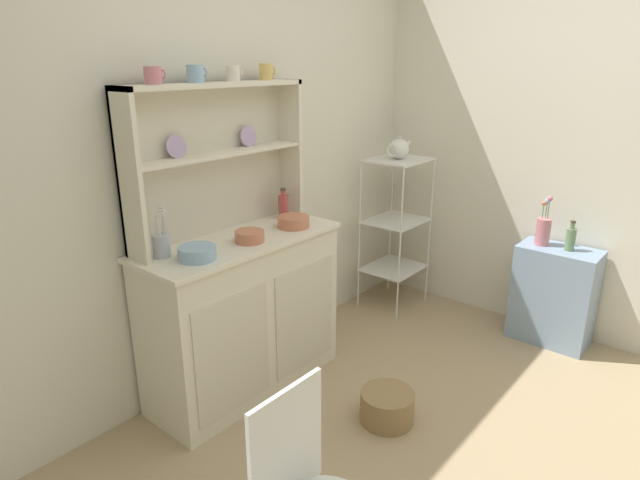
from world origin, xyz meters
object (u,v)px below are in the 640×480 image
at_px(side_shelf_blue, 554,295).
at_px(utensil_jar, 161,245).
at_px(hutch_cabinet, 244,313).
at_px(hutch_shelf_unit, 214,149).
at_px(flower_vase, 543,229).
at_px(bakers_rack, 396,216).
at_px(jam_bottle, 283,206).
at_px(floor_basket, 387,406).
at_px(cup_rose_0, 153,75).
at_px(bowl_mixing_large, 197,253).
at_px(oil_bottle, 571,238).
at_px(porcelain_teapot, 399,149).

height_order(side_shelf_blue, utensil_jar, utensil_jar).
distance_m(hutch_cabinet, utensil_jar, 0.64).
xyz_separation_m(hutch_cabinet, hutch_shelf_unit, (-0.00, 0.17, 0.88)).
bearing_deg(flower_vase, utensil_jar, 151.84).
distance_m(bakers_rack, side_shelf_blue, 1.17).
xyz_separation_m(hutch_shelf_unit, jam_bottle, (0.42, -0.08, -0.37)).
xyz_separation_m(hutch_cabinet, utensil_jar, (-0.42, 0.08, 0.49)).
relative_size(side_shelf_blue, floor_basket, 2.32).
bearing_deg(hutch_cabinet, jam_bottle, 11.68).
relative_size(hutch_shelf_unit, cup_rose_0, 11.44).
distance_m(cup_rose_0, bowl_mixing_large, 0.81).
bearing_deg(utensil_jar, bakers_rack, -3.81).
relative_size(floor_basket, utensil_jar, 1.15).
bearing_deg(utensil_jar, hutch_shelf_unit, 11.93).
xyz_separation_m(bowl_mixing_large, utensil_jar, (-0.09, 0.15, 0.03)).
relative_size(floor_basket, oil_bottle, 1.44).
distance_m(bowl_mixing_large, porcelain_teapot, 1.79).
bearing_deg(flower_vase, floor_basket, 170.55).
distance_m(porcelain_teapot, flower_vase, 1.08).
xyz_separation_m(cup_rose_0, utensil_jar, (-0.07, -0.04, -0.76)).
relative_size(cup_rose_0, jam_bottle, 0.51).
bearing_deg(bowl_mixing_large, oil_bottle, -29.62).
distance_m(bakers_rack, floor_basket, 1.54).
relative_size(utensil_jar, oil_bottle, 1.25).
xyz_separation_m(hutch_cabinet, jam_bottle, (0.42, 0.09, 0.50)).
bearing_deg(hutch_shelf_unit, oil_bottle, -39.70).
xyz_separation_m(side_shelf_blue, utensil_jar, (-2.05, 1.22, 0.62)).
bearing_deg(utensil_jar, cup_rose_0, 31.35).
height_order(jam_bottle, porcelain_teapot, porcelain_teapot).
xyz_separation_m(hutch_cabinet, side_shelf_blue, (1.63, -1.14, -0.13)).
xyz_separation_m(side_shelf_blue, bowl_mixing_large, (-1.96, 1.07, 0.59)).
bearing_deg(utensil_jar, jam_bottle, 0.60).
bearing_deg(hutch_cabinet, porcelain_teapot, -1.84).
bearing_deg(side_shelf_blue, utensil_jar, 149.27).
relative_size(hutch_cabinet, utensil_jar, 4.71).
relative_size(bakers_rack, side_shelf_blue, 1.73).
bearing_deg(flower_vase, bakers_rack, 101.05).
bearing_deg(bowl_mixing_large, bakers_rack, 0.88).
relative_size(hutch_cabinet, oil_bottle, 5.91).
relative_size(cup_rose_0, porcelain_teapot, 0.40).
height_order(side_shelf_blue, flower_vase, flower_vase).
height_order(cup_rose_0, utensil_jar, cup_rose_0).
relative_size(hutch_shelf_unit, oil_bottle, 5.52).
bearing_deg(hutch_cabinet, hutch_shelf_unit, 90.00).
bearing_deg(porcelain_teapot, oil_bottle, -80.54).
xyz_separation_m(utensil_jar, flower_vase, (2.05, -1.10, -0.19)).
height_order(hutch_cabinet, side_shelf_blue, hutch_cabinet).
height_order(bakers_rack, side_shelf_blue, bakers_rack).
distance_m(bakers_rack, jam_bottle, 1.06).
xyz_separation_m(hutch_cabinet, cup_rose_0, (-0.34, 0.12, 1.24)).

